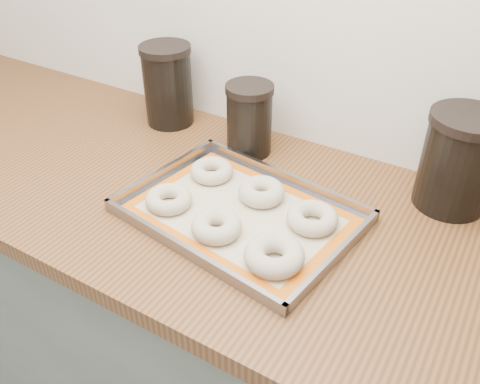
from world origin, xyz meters
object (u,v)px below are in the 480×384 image
Objects in this scene: bagel_back_mid at (262,192)px; canister_left at (168,85)px; bagel_front_mid at (216,226)px; bagel_back_left at (212,171)px; bagel_front_left at (169,199)px; canister_right at (459,161)px; canister_mid at (249,119)px; bagel_back_right at (312,218)px; bagel_front_right at (274,255)px; baking_tray at (240,213)px.

bagel_back_mid is 0.47× the size of canister_left.
bagel_back_left is (-0.12, 0.16, -0.00)m from bagel_front_mid.
bagel_front_left is 0.47× the size of canister_right.
bagel_front_mid is at bearing -70.85° from canister_mid.
canister_right is (0.21, 0.22, 0.08)m from bagel_back_right.
bagel_back_left is (-0.26, 0.18, -0.00)m from bagel_front_right.
bagel_front_left is 0.40m from canister_left.
bagel_front_left is at bearing -95.42° from canister_mid.
canister_mid is at bearing 109.15° from bagel_front_mid.
bagel_back_mid is at bearing 82.61° from bagel_front_mid.
canister_right reaches higher than canister_mid.
bagel_front_right is 1.08× the size of bagel_back_right.
canister_left reaches higher than canister_right.
canister_right is at bearing 57.78° from bagel_front_right.
baking_tray is 0.46m from canister_right.
bagel_back_left is at bearing 144.82° from bagel_front_right.
baking_tray is 0.16m from bagel_front_right.
bagel_front_right is (0.13, -0.09, 0.02)m from baking_tray.
bagel_back_left is 0.46× the size of canister_left.
bagel_front_mid is 1.00× the size of bagel_back_mid.
canister_mid is (-0.12, 0.24, 0.08)m from baking_tray.
canister_right is at bearing 46.15° from bagel_back_right.
bagel_front_mid is at bearing -95.31° from baking_tray.
canister_right is (0.36, 0.34, 0.08)m from bagel_front_mid.
bagel_front_mid is 0.89× the size of bagel_front_right.
canister_right is at bearing 36.81° from baking_tray.
bagel_front_left is 0.30m from canister_mid.
bagel_back_right is (0.27, -0.04, 0.00)m from bagel_back_left.
bagel_back_mid is at bearing -52.48° from canister_mid.
bagel_front_right is 1.12× the size of bagel_back_mid.
bagel_back_left is 0.94× the size of bagel_back_right.
bagel_back_left is (-0.13, 0.09, 0.01)m from baking_tray.
bagel_front_right is 1.15× the size of bagel_back_left.
bagel_back_left is 0.52m from canister_right.
bagel_front_right is at bearing -95.40° from bagel_back_right.
bagel_back_right is 0.57m from canister_left.
bagel_front_mid reaches higher than bagel_back_right.
bagel_front_left is at bearing -141.90° from bagel_back_mid.
canister_left is at bearing -179.74° from canister_right.
bagel_front_mid is 0.57× the size of canister_mid.
baking_tray is 2.41× the size of canister_right.
baking_tray is at bearing -34.73° from canister_left.
bagel_back_mid is 0.56× the size of canister_mid.
bagel_front_mid is at bearing -42.42° from canister_left.
canister_left is (-0.39, 0.19, 0.08)m from bagel_back_mid.
bagel_back_mid is at bearing -150.19° from canister_right.
canister_right reaches higher than bagel_front_left.
canister_left is (-0.38, 0.26, 0.10)m from baking_tray.
bagel_front_right is 0.14m from bagel_back_right.
bagel_front_mid is at bearing -10.45° from bagel_front_left.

